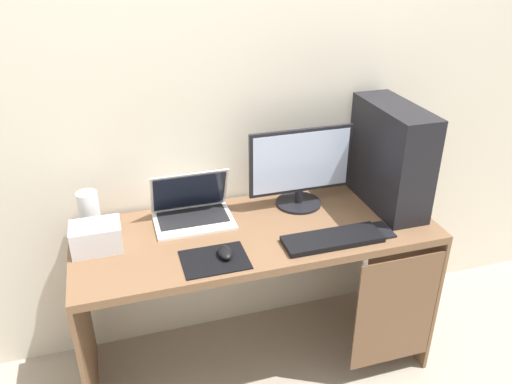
% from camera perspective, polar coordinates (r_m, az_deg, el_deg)
% --- Properties ---
extents(ground_plane, '(8.00, 8.00, 0.00)m').
position_cam_1_polar(ground_plane, '(2.72, 0.00, -17.89)').
color(ground_plane, '#9E9384').
extents(wall_back, '(4.00, 0.05, 2.60)m').
position_cam_1_polar(wall_back, '(2.33, -2.46, 11.71)').
color(wall_back, beige).
rests_on(wall_back, ground_plane).
extents(desk, '(1.57, 0.61, 0.76)m').
position_cam_1_polar(desk, '(2.32, 0.56, -7.27)').
color(desk, brown).
rests_on(desk, ground_plane).
extents(pc_tower, '(0.18, 0.48, 0.48)m').
position_cam_1_polar(pc_tower, '(2.42, 14.68, 3.82)').
color(pc_tower, black).
rests_on(pc_tower, desk).
extents(monitor, '(0.49, 0.21, 0.38)m').
position_cam_1_polar(monitor, '(2.35, 4.96, 2.62)').
color(monitor, black).
rests_on(monitor, desk).
extents(laptop, '(0.35, 0.25, 0.23)m').
position_cam_1_polar(laptop, '(2.31, -7.10, -1.99)').
color(laptop, white).
rests_on(laptop, desk).
extents(speaker, '(0.09, 0.09, 0.18)m').
position_cam_1_polar(speaker, '(2.30, -18.01, -2.09)').
color(speaker, silver).
rests_on(speaker, desk).
extents(projector, '(0.20, 0.14, 0.11)m').
position_cam_1_polar(projector, '(2.18, -17.30, -4.79)').
color(projector, silver).
rests_on(projector, desk).
extents(keyboard, '(0.42, 0.14, 0.02)m').
position_cam_1_polar(keyboard, '(2.17, 8.50, -5.19)').
color(keyboard, black).
rests_on(keyboard, desk).
extents(mousepad, '(0.26, 0.20, 0.00)m').
position_cam_1_polar(mousepad, '(2.05, -4.60, -7.51)').
color(mousepad, black).
rests_on(mousepad, desk).
extents(mouse_left, '(0.06, 0.10, 0.03)m').
position_cam_1_polar(mouse_left, '(2.05, -3.45, -6.71)').
color(mouse_left, black).
rests_on(mouse_left, mousepad).
extents(cell_phone, '(0.07, 0.13, 0.01)m').
position_cam_1_polar(cell_phone, '(2.29, 13.82, -4.14)').
color(cell_phone, black).
rests_on(cell_phone, desk).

